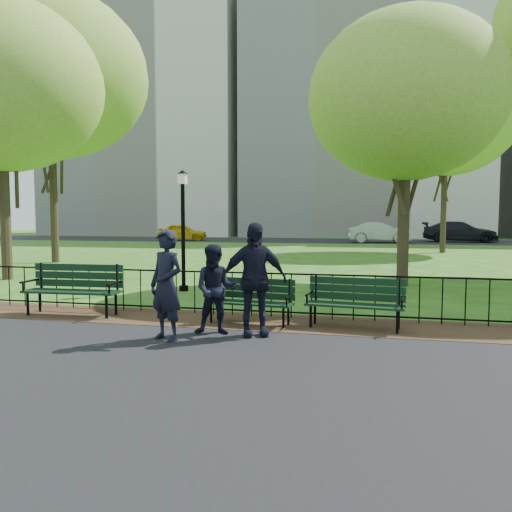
% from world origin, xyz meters
% --- Properties ---
extents(ground, '(120.00, 120.00, 0.00)m').
position_xyz_m(ground, '(0.00, 0.00, 0.00)').
color(ground, '#275616').
extents(asphalt_path, '(60.00, 9.20, 0.01)m').
position_xyz_m(asphalt_path, '(0.00, -3.40, 0.01)').
color(asphalt_path, black).
rests_on(asphalt_path, ground).
extents(dirt_strip, '(60.00, 1.60, 0.01)m').
position_xyz_m(dirt_strip, '(0.00, 1.50, 0.01)').
color(dirt_strip, '#372616').
rests_on(dirt_strip, ground).
extents(far_street, '(70.00, 9.00, 0.01)m').
position_xyz_m(far_street, '(0.00, 35.00, 0.01)').
color(far_street, black).
rests_on(far_street, ground).
extents(iron_fence, '(24.06, 0.06, 1.00)m').
position_xyz_m(iron_fence, '(0.00, 2.00, 0.50)').
color(iron_fence, black).
rests_on(iron_fence, ground).
extents(apartment_west, '(22.00, 15.00, 26.00)m').
position_xyz_m(apartment_west, '(-22.00, 48.00, 13.00)').
color(apartment_west, silver).
rests_on(apartment_west, ground).
extents(apartment_mid, '(24.00, 15.00, 30.00)m').
position_xyz_m(apartment_mid, '(2.00, 48.00, 15.00)').
color(apartment_mid, silver).
rests_on(apartment_mid, ground).
extents(park_bench_main, '(1.66, 0.68, 0.92)m').
position_xyz_m(park_bench_main, '(0.53, 1.32, 0.55)').
color(park_bench_main, black).
rests_on(park_bench_main, ground).
extents(park_bench_left_a, '(1.99, 0.68, 1.12)m').
position_xyz_m(park_bench_left_a, '(-2.95, 1.39, 0.64)').
color(park_bench_left_a, black).
rests_on(park_bench_left_a, ground).
extents(park_bench_right_a, '(1.77, 0.72, 0.98)m').
position_xyz_m(park_bench_right_a, '(2.65, 1.40, 0.56)').
color(park_bench_right_a, black).
rests_on(park_bench_right_a, ground).
extents(lamppost, '(0.29, 0.29, 3.24)m').
position_xyz_m(lamppost, '(-2.00, 5.00, 1.77)').
color(lamppost, black).
rests_on(lamppost, ground).
extents(tree_near_w, '(6.28, 6.28, 8.75)m').
position_xyz_m(tree_near_w, '(-8.43, 6.12, 6.08)').
color(tree_near_w, '#2D2116').
rests_on(tree_near_w, ground).
extents(tree_near_e, '(5.57, 5.57, 7.76)m').
position_xyz_m(tree_near_e, '(3.82, 7.44, 5.38)').
color(tree_near_e, '#2D2116').
rests_on(tree_near_e, ground).
extents(tree_mid_w, '(8.36, 8.36, 11.65)m').
position_xyz_m(tree_mid_w, '(-10.69, 11.88, 8.09)').
color(tree_mid_w, '#2D2116').
rests_on(tree_mid_w, ground).
extents(tree_far_e, '(7.87, 7.87, 10.97)m').
position_xyz_m(tree_far_e, '(6.90, 22.15, 7.62)').
color(tree_far_e, '#2D2116').
rests_on(tree_far_e, ground).
extents(person_left, '(0.76, 0.65, 1.77)m').
position_xyz_m(person_left, '(-0.29, -0.19, 0.90)').
color(person_left, black).
rests_on(person_left, asphalt_path).
extents(person_mid, '(0.80, 0.52, 1.52)m').
position_xyz_m(person_mid, '(0.36, 0.38, 0.77)').
color(person_mid, black).
rests_on(person_mid, asphalt_path).
extents(person_right, '(1.20, 0.83, 1.89)m').
position_xyz_m(person_right, '(1.01, 0.42, 0.96)').
color(person_right, black).
rests_on(person_right, asphalt_path).
extents(taxi, '(4.46, 2.67, 1.42)m').
position_xyz_m(taxi, '(-12.79, 32.62, 0.72)').
color(taxi, gold).
rests_on(taxi, far_street).
extents(sedan_silver, '(4.96, 2.07, 1.59)m').
position_xyz_m(sedan_silver, '(3.61, 32.54, 0.81)').
color(sedan_silver, '#9EA0A5').
rests_on(sedan_silver, far_street).
extents(sedan_dark, '(5.76, 2.48, 1.65)m').
position_xyz_m(sedan_dark, '(9.89, 34.90, 0.84)').
color(sedan_dark, black).
rests_on(sedan_dark, far_street).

